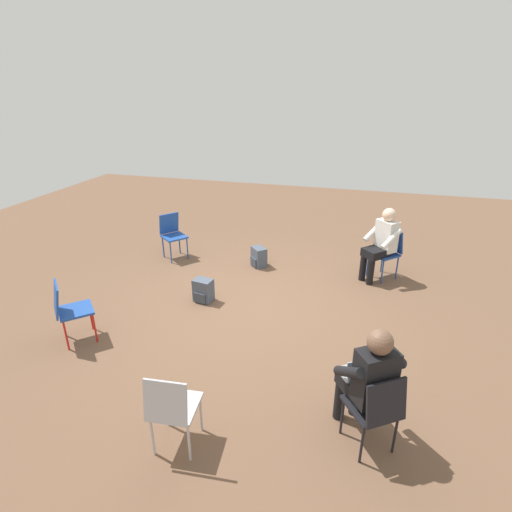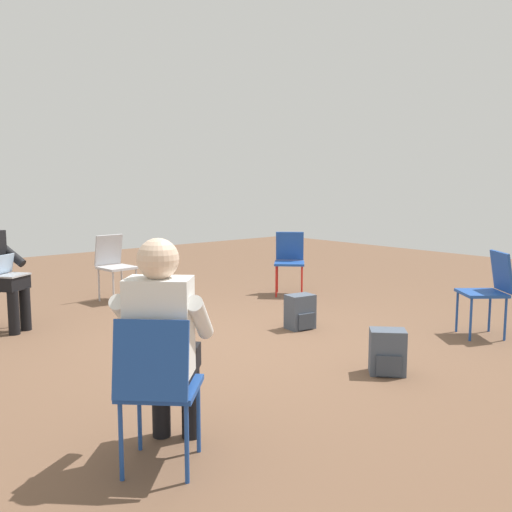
# 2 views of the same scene
# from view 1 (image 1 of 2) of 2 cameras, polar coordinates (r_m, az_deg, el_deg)

# --- Properties ---
(ground_plane) EXTENTS (15.47, 15.47, 0.00)m
(ground_plane) POSITION_cam_1_polar(r_m,az_deg,el_deg) (6.07, -1.39, -7.11)
(ground_plane) COLOR brown
(chair_northwest) EXTENTS (0.58, 0.58, 0.85)m
(chair_northwest) POSITION_cam_1_polar(r_m,az_deg,el_deg) (7.10, 18.26, 0.82)
(chair_northwest) COLOR #1E4799
(chair_northwest) RESTS_ON ground
(chair_southwest) EXTENTS (0.58, 0.58, 0.85)m
(chair_southwest) POSITION_cam_1_polar(r_m,az_deg,el_deg) (7.71, -11.86, 3.29)
(chair_southwest) COLOR #1E4799
(chair_southwest) RESTS_ON ground
(chair_southeast) EXTENTS (0.58, 0.58, 0.85)m
(chair_southeast) POSITION_cam_1_polar(r_m,az_deg,el_deg) (5.58, -25.19, -6.69)
(chair_southeast) COLOR #1E4799
(chair_southeast) RESTS_ON ground
(chair_east) EXTENTS (0.47, 0.43, 0.85)m
(chair_east) POSITION_cam_1_polar(r_m,az_deg,el_deg) (3.80, -11.92, -20.34)
(chair_east) COLOR #B7B7BC
(chair_east) RESTS_ON ground
(chair_northeast) EXTENTS (0.58, 0.57, 0.85)m
(chair_northeast) POSITION_cam_1_polar(r_m,az_deg,el_deg) (3.87, 16.79, -19.98)
(chair_northeast) COLOR black
(chair_northeast) RESTS_ON ground
(person_with_laptop) EXTENTS (0.64, 0.63, 1.24)m
(person_with_laptop) POSITION_cam_1_polar(r_m,az_deg,el_deg) (3.84, 15.68, -16.28)
(person_with_laptop) COLOR black
(person_with_laptop) RESTS_ON ground
(person_in_white) EXTENTS (0.63, 0.63, 1.24)m
(person_in_white) POSITION_cam_1_polar(r_m,az_deg,el_deg) (6.92, 17.52, 2.07)
(person_in_white) COLOR black
(person_in_white) RESTS_ON ground
(backpack_near_laptop_user) EXTENTS (0.34, 0.34, 0.36)m
(backpack_near_laptop_user) POSITION_cam_1_polar(r_m,az_deg,el_deg) (7.28, 0.41, -0.29)
(backpack_near_laptop_user) COLOR #475160
(backpack_near_laptop_user) RESTS_ON ground
(backpack_by_empty_chair) EXTENTS (0.28, 0.31, 0.36)m
(backpack_by_empty_chair) POSITION_cam_1_polar(r_m,az_deg,el_deg) (6.18, -7.52, -5.07)
(backpack_by_empty_chair) COLOR #475160
(backpack_by_empty_chair) RESTS_ON ground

